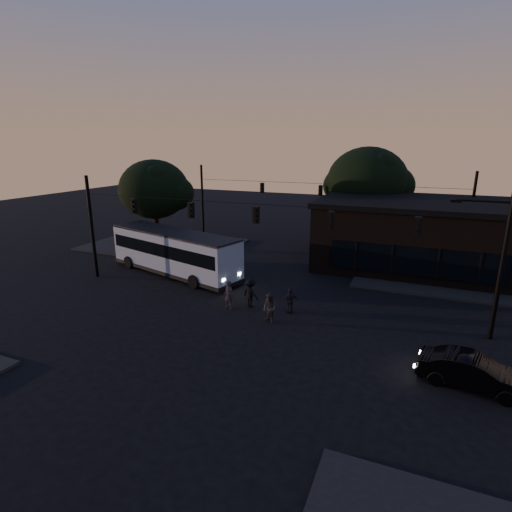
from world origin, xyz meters
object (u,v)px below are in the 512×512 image
at_px(pedestrian_d, 251,293).
at_px(pedestrian_a, 229,295).
at_px(building, 417,234).
at_px(pedestrian_c, 290,301).
at_px(car, 473,372).
at_px(pedestrian_b, 270,308).
at_px(bus, 174,250).

bearing_deg(pedestrian_d, pedestrian_a, 55.22).
bearing_deg(building, pedestrian_c, -116.61).
height_order(building, pedestrian_a, building).
height_order(car, pedestrian_d, pedestrian_d).
height_order(pedestrian_b, pedestrian_c, pedestrian_b).
height_order(bus, pedestrian_d, bus).
bearing_deg(bus, pedestrian_d, -9.60).
bearing_deg(pedestrian_b, pedestrian_d, 165.79).
height_order(building, pedestrian_c, building).
xyz_separation_m(bus, pedestrian_c, (10.49, -3.73, -1.09)).
bearing_deg(pedestrian_a, pedestrian_d, 46.51).
xyz_separation_m(building, pedestrian_a, (-10.08, -13.65, -1.83)).
distance_m(building, car, 17.45).
bearing_deg(bus, pedestrian_b, -13.00).
bearing_deg(pedestrian_b, car, 12.05).
bearing_deg(pedestrian_d, pedestrian_c, -157.45).
xyz_separation_m(bus, pedestrian_a, (6.86, -4.51, -0.99)).
xyz_separation_m(building, pedestrian_d, (-8.96, -12.91, -1.81)).
bearing_deg(building, bus, -151.64).
xyz_separation_m(car, pedestrian_a, (-12.81, 3.47, 0.18)).
bearing_deg(pedestrian_d, building, -103.14).
xyz_separation_m(car, pedestrian_d, (-11.69, 4.21, 0.21)).
xyz_separation_m(bus, pedestrian_b, (9.81, -5.37, -1.01)).
distance_m(bus, pedestrian_a, 8.26).
distance_m(building, pedestrian_a, 17.07).
bearing_deg(bus, car, -6.38).
height_order(pedestrian_c, pedestrian_d, pedestrian_d).
distance_m(car, pedestrian_b, 10.19).
xyz_separation_m(pedestrian_b, pedestrian_c, (0.68, 1.64, -0.07)).
distance_m(bus, pedestrian_d, 8.87).
xyz_separation_m(pedestrian_a, pedestrian_b, (2.95, -0.86, -0.03)).
relative_size(building, bus, 1.28).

